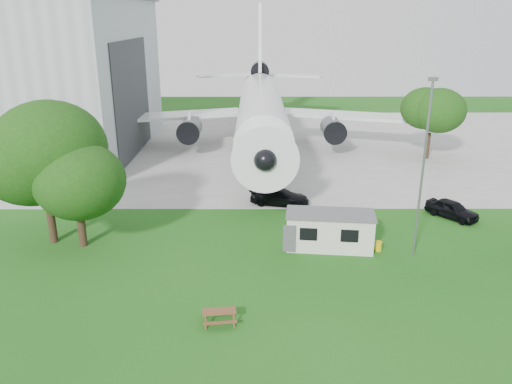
{
  "coord_description": "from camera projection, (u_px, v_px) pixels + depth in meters",
  "views": [
    {
      "loc": [
        -2.84,
        -25.06,
        15.56
      ],
      "look_at": [
        -2.73,
        8.0,
        4.0
      ],
      "focal_mm": 35.0,
      "sensor_mm": 36.0,
      "label": 1
    }
  ],
  "objects": [
    {
      "name": "ground",
      "position": [
        304.0,
        303.0,
        28.8
      ],
      "size": [
        160.0,
        160.0,
        0.0
      ],
      "primitive_type": "plane",
      "color": "#2B6C1E"
    },
    {
      "name": "concrete_apron",
      "position": [
        276.0,
        145.0,
        64.66
      ],
      "size": [
        120.0,
        46.0,
        0.03
      ],
      "primitive_type": "cube",
      "color": "#B7B7B2",
      "rests_on": "ground"
    },
    {
      "name": "airliner",
      "position": [
        261.0,
        107.0,
        60.9
      ],
      "size": [
        46.36,
        47.73,
        17.69
      ],
      "color": "white",
      "rests_on": "ground"
    },
    {
      "name": "site_cabin",
      "position": [
        330.0,
        230.0,
        35.39
      ],
      "size": [
        6.88,
        3.36,
        2.62
      ],
      "color": "silver",
      "rests_on": "ground"
    },
    {
      "name": "picnic_west",
      "position": [
        220.0,
        323.0,
        26.9
      ],
      "size": [
        1.96,
        1.7,
        0.76
      ],
      "primitive_type": null,
      "rotation": [
        0.0,
        0.0,
        0.12
      ],
      "color": "brown",
      "rests_on": "ground"
    },
    {
      "name": "lamp_mast",
      "position": [
        423.0,
        172.0,
        32.69
      ],
      "size": [
        0.16,
        0.16,
        12.0
      ],
      "primitive_type": "cylinder",
      "color": "slate",
      "rests_on": "ground"
    },
    {
      "name": "tree_west_big",
      "position": [
        42.0,
        157.0,
        34.58
      ],
      "size": [
        8.84,
        8.84,
        10.84
      ],
      "color": "#382619",
      "rests_on": "ground"
    },
    {
      "name": "tree_west_small",
      "position": [
        75.0,
        176.0,
        34.35
      ],
      "size": [
        6.77,
        6.77,
        8.67
      ],
      "color": "#382619",
      "rests_on": "ground"
    },
    {
      "name": "tree_far_apron",
      "position": [
        431.0,
        115.0,
        56.69
      ],
      "size": [
        6.27,
        6.27,
        8.32
      ],
      "color": "#382619",
      "rests_on": "ground"
    },
    {
      "name": "car_ne_hatch",
      "position": [
        452.0,
        209.0,
        40.83
      ],
      "size": [
        4.06,
        4.45,
        1.47
      ],
      "primitive_type": "imported",
      "rotation": [
        0.0,
        0.0,
        0.68
      ],
      "color": "black",
      "rests_on": "ground"
    },
    {
      "name": "car_apron_van",
      "position": [
        280.0,
        197.0,
        43.7
      ],
      "size": [
        5.49,
        3.16,
        1.5
      ],
      "primitive_type": "imported",
      "rotation": [
        0.0,
        0.0,
        1.35
      ],
      "color": "black",
      "rests_on": "ground"
    }
  ]
}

